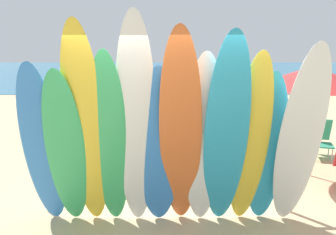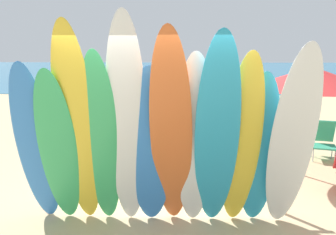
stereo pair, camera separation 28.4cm
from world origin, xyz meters
name	(u,v)px [view 1 (the left image)]	position (x,y,z in m)	size (l,w,h in m)	color
ground	(167,92)	(0.00, 14.00, 0.00)	(60.00, 60.00, 0.00)	tan
ocean_water	(167,70)	(0.00, 32.83, 0.01)	(60.00, 40.00, 0.02)	teal
surfboard_rack	(169,174)	(0.00, 0.00, 0.57)	(3.62, 0.07, 0.71)	brown
surfboard_blue_0	(43,147)	(-1.62, -0.46, 1.11)	(0.53, 0.06, 2.28)	#337AD1
surfboard_green_1	(66,151)	(-1.32, -0.49, 1.07)	(0.51, 0.06, 2.21)	#38B266
surfboard_yellow_2	(86,130)	(-1.04, -0.53, 1.35)	(0.52, 0.08, 2.77)	yellow
surfboard_green_3	(110,142)	(-0.75, -0.49, 1.18)	(0.47, 0.08, 2.42)	#38B266
surfboard_white_4	(136,126)	(-0.41, -0.52, 1.40)	(0.51, 0.07, 2.86)	white
surfboard_blue_5	(159,149)	(-0.13, -0.44, 1.09)	(0.58, 0.06, 2.21)	#337AD1
surfboard_orange_6	(180,134)	(0.14, -0.55, 1.32)	(0.53, 0.07, 2.72)	orange
surfboard_white_7	(203,143)	(0.43, -0.48, 1.17)	(0.49, 0.07, 2.38)	white
surfboard_teal_8	(226,136)	(0.71, -0.57, 1.29)	(0.55, 0.08, 2.67)	#289EC6
surfboard_yellow_9	(250,143)	(1.03, -0.47, 1.18)	(0.50, 0.07, 2.41)	yellow
surfboard_teal_10	(266,150)	(1.28, -0.37, 1.05)	(0.51, 0.06, 2.13)	#289EC6
surfboard_white_11	(300,140)	(1.64, -0.54, 1.23)	(0.57, 0.08, 2.52)	white
beachgoer_by_water	(99,88)	(-2.54, 8.09, 0.91)	(0.41, 0.59, 1.58)	#9E704C
beachgoer_photographing	(213,103)	(1.14, 3.79, 1.00)	(0.52, 0.48, 1.74)	#9E704C
beachgoer_strolling	(164,95)	(-0.11, 6.08, 0.90)	(0.40, 0.58, 1.56)	brown
beach_chair_blue	(320,137)	(3.36, 2.66, 0.43)	(0.66, 0.79, 0.82)	#B7B7BC
beach_umbrella	(312,77)	(2.59, 1.51, 1.84)	(2.20, 2.20, 2.04)	silver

